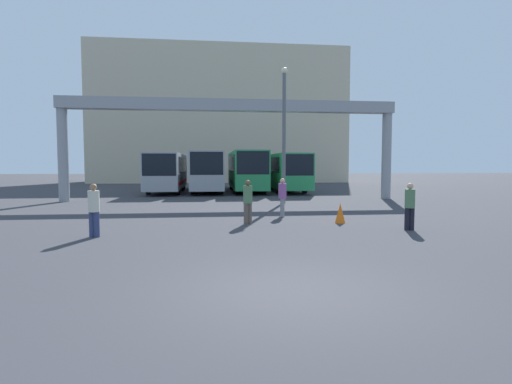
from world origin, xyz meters
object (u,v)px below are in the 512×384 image
pedestrian_near_center (410,205)px  pedestrian_far_center (282,196)px  pedestrian_near_left (94,209)px  bus_slot_2 (246,169)px  lamp_post (284,130)px  bus_slot_1 (207,169)px  bus_slot_0 (167,170)px  pedestrian_mid_left (248,201)px  bus_slot_3 (284,170)px  traffic_cone (340,213)px

pedestrian_near_center → pedestrian_far_center: (-3.58, 3.98, 0.02)m
pedestrian_far_center → pedestrian_near_left: bearing=130.3°
bus_slot_2 → lamp_post: bearing=-83.6°
bus_slot_1 → pedestrian_far_center: bus_slot_1 is taller
pedestrian_near_left → pedestrian_far_center: bearing=-129.2°
bus_slot_1 → pedestrian_near_center: (6.84, -21.19, -1.01)m
lamp_post → bus_slot_0: bearing=125.7°
pedestrian_near_left → pedestrian_mid_left: (4.85, 2.13, 0.01)m
bus_slot_3 → pedestrian_near_center: 20.73m
bus_slot_0 → pedestrian_far_center: bus_slot_0 is taller
bus_slot_0 → bus_slot_1: size_ratio=0.87×
bus_slot_2 → pedestrian_mid_left: size_ratio=6.51×
pedestrian_near_left → lamp_post: bearing=-109.1°
bus_slot_1 → pedestrian_near_left: bus_slot_1 is taller
pedestrian_mid_left → bus_slot_0: bearing=75.2°
bus_slot_0 → pedestrian_near_center: bearing=-63.8°
pedestrian_near_center → bus_slot_2: bearing=-68.0°
pedestrian_near_left → lamp_post: 12.99m
pedestrian_near_center → traffic_cone: (-1.76, 1.86, -0.46)m
bus_slot_2 → pedestrian_mid_left: bus_slot_2 is taller
bus_slot_2 → pedestrian_mid_left: bearing=-95.0°
bus_slot_0 → bus_slot_2: 6.43m
bus_slot_2 → pedestrian_mid_left: (-1.61, -18.43, -1.01)m
pedestrian_near_center → lamp_post: size_ratio=0.21×
pedestrian_near_left → traffic_cone: 8.57m
pedestrian_mid_left → pedestrian_far_center: pedestrian_mid_left is taller
bus_slot_0 → pedestrian_near_left: bus_slot_0 is taller
bus_slot_3 → traffic_cone: (-1.35, -18.84, -1.39)m
bus_slot_3 → pedestrian_far_center: bus_slot_3 is taller
bus_slot_2 → lamp_post: (1.19, -10.59, 2.30)m
bus_slot_3 → bus_slot_2: bearing=-175.0°
traffic_cone → pedestrian_near_left: bearing=-166.5°
bus_slot_0 → lamp_post: (7.62, -10.59, 2.41)m
bus_slot_0 → traffic_cone: size_ratio=14.19×
pedestrian_mid_left → pedestrian_near_center: bearing=-50.3°
bus_slot_2 → pedestrian_far_center: bearing=-89.8°
bus_slot_2 → bus_slot_3: 3.23m
pedestrian_near_left → pedestrian_mid_left: size_ratio=0.99×
bus_slot_2 → pedestrian_mid_left: 18.53m
bus_slot_2 → bus_slot_3: bus_slot_2 is taller
bus_slot_0 → pedestrian_mid_left: bearing=-75.3°
pedestrian_far_center → lamp_post: size_ratio=0.21×
bus_slot_0 → bus_slot_1: (3.21, 0.78, 0.08)m
pedestrian_near_center → pedestrian_mid_left: bearing=-9.0°
bus_slot_1 → pedestrian_mid_left: (1.61, -19.20, -0.98)m
bus_slot_1 → bus_slot_2: bearing=-13.5°
pedestrian_near_left → lamp_post: lamp_post is taller
bus_slot_1 → bus_slot_3: bus_slot_1 is taller
pedestrian_far_center → bus_slot_0: bearing=29.5°
pedestrian_near_left → pedestrian_near_center: 10.08m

